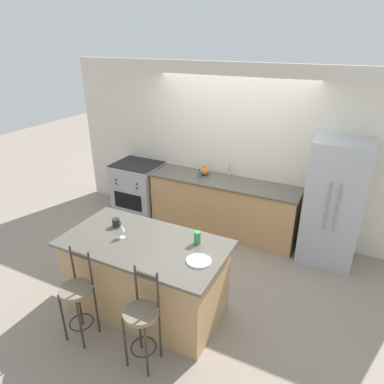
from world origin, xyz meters
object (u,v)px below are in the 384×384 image
object	(u,v)px
coffee_mug	(116,223)
soap_bottle	(199,174)
refrigerator	(334,203)
bar_stool_far	(142,320)
dinner_plate	(199,261)
bar_stool_near	(78,297)
tumbler_cup	(197,237)
pumpkin_decoration	(205,171)
oven_range	(139,188)
wine_glass	(122,228)

from	to	relation	value
coffee_mug	soap_bottle	bearing A→B (deg)	83.37
refrigerator	bar_stool_far	size ratio (longest dim) A/B	1.70
bar_stool_far	soap_bottle	bearing A→B (deg)	103.88
dinner_plate	coffee_mug	world-z (taller)	coffee_mug
refrigerator	dinner_plate	world-z (taller)	refrigerator
bar_stool_near	soap_bottle	size ratio (longest dim) A/B	6.87
tumbler_cup	refrigerator	bearing A→B (deg)	55.52
bar_stool_far	tumbler_cup	xyz separation A→B (m)	(0.15, 0.91, 0.47)
bar_stool_near	coffee_mug	xyz separation A→B (m)	(-0.09, 0.83, 0.45)
soap_bottle	tumbler_cup	bearing A→B (deg)	-65.35
refrigerator	soap_bottle	world-z (taller)	refrigerator
coffee_mug	bar_stool_near	bearing A→B (deg)	-83.60
dinner_plate	bar_stool_near	bearing A→B (deg)	-149.92
refrigerator	bar_stool_far	xyz separation A→B (m)	(-1.41, -2.73, -0.36)
bar_stool_far	soap_bottle	distance (m)	2.81
coffee_mug	tumbler_cup	xyz separation A→B (m)	(1.04, 0.10, 0.02)
coffee_mug	pumpkin_decoration	size ratio (longest dim) A/B	0.74
oven_range	wine_glass	size ratio (longest dim) A/B	5.40
wine_glass	tumbler_cup	xyz separation A→B (m)	(0.82, 0.27, -0.05)
refrigerator	bar_stool_far	distance (m)	3.09
bar_stool_near	wine_glass	xyz separation A→B (m)	(0.12, 0.66, 0.52)
refrigerator	soap_bottle	xyz separation A→B (m)	(-2.07, -0.04, 0.08)
bar_stool_near	coffee_mug	distance (m)	0.95
bar_stool_near	tumbler_cup	distance (m)	1.41
refrigerator	coffee_mug	bearing A→B (deg)	-139.95
tumbler_cup	pumpkin_decoration	size ratio (longest dim) A/B	0.87
oven_range	wine_glass	bearing A→B (deg)	-59.05
dinner_plate	pumpkin_decoration	size ratio (longest dim) A/B	1.56
bar_stool_near	tumbler_cup	world-z (taller)	tumbler_cup
tumbler_cup	pumpkin_decoration	xyz separation A→B (m)	(-0.80, 1.95, -0.02)
refrigerator	bar_stool_near	distance (m)	3.55
bar_stool_far	tumbler_cup	size ratio (longest dim) A/B	7.32
bar_stool_near	tumbler_cup	size ratio (longest dim) A/B	7.32
dinner_plate	tumbler_cup	size ratio (longest dim) A/B	1.80
bar_stool_near	dinner_plate	world-z (taller)	bar_stool_near
dinner_plate	bar_stool_far	bearing A→B (deg)	-117.00
bar_stool_far	soap_bottle	size ratio (longest dim) A/B	6.87
tumbler_cup	pumpkin_decoration	world-z (taller)	tumbler_cup
pumpkin_decoration	soap_bottle	distance (m)	0.16
dinner_plate	wine_glass	bearing A→B (deg)	178.59
oven_range	bar_stool_near	world-z (taller)	bar_stool_near
refrigerator	dinner_plate	xyz separation A→B (m)	(-1.09, -2.12, 0.04)
refrigerator	oven_range	size ratio (longest dim) A/B	1.89
dinner_plate	pumpkin_decoration	xyz separation A→B (m)	(-0.96, 2.25, 0.04)
soap_bottle	oven_range	bearing A→B (deg)	178.50
wine_glass	pumpkin_decoration	xyz separation A→B (m)	(0.02, 2.22, -0.07)
coffee_mug	refrigerator	bearing A→B (deg)	40.05
refrigerator	wine_glass	distance (m)	2.95
dinner_plate	wine_glass	size ratio (longest dim) A/B	1.48
bar_stool_near	wine_glass	size ratio (longest dim) A/B	6.02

